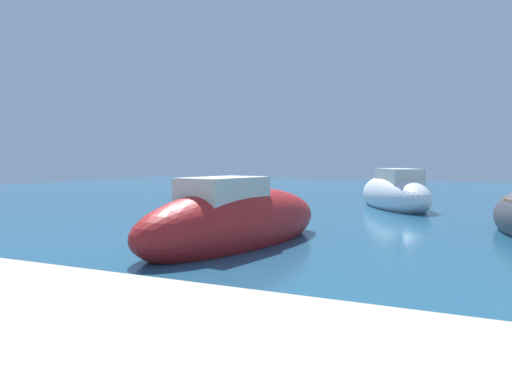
# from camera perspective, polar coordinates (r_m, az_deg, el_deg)

# --- Properties ---
(moored_boat_3) EXTENTS (3.00, 6.49, 1.97)m
(moored_boat_3) POSITION_cam_1_polar(r_m,az_deg,el_deg) (11.24, -2.35, -3.57)
(moored_boat_3) COLOR #B21E1E
(moored_boat_3) RESTS_ON ground
(moored_boat_4) EXTENTS (4.57, 6.17, 2.01)m
(moored_boat_4) POSITION_cam_1_polar(r_m,az_deg,el_deg) (20.69, 16.05, -0.25)
(moored_boat_4) COLOR white
(moored_boat_4) RESTS_ON ground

